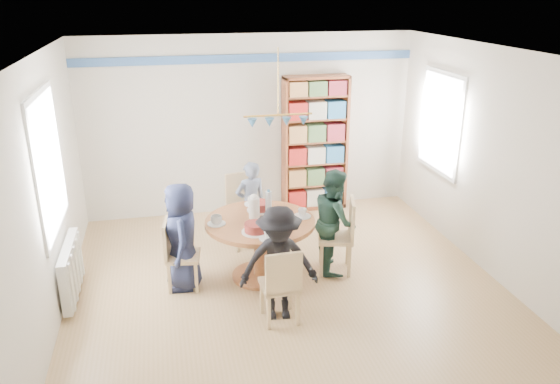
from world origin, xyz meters
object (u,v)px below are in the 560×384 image
object	(u,v)px
chair_near	(281,283)
chair_far	(244,206)
chair_right	(342,232)
person_left	(182,237)
dining_table	(260,235)
bookshelf	(315,145)
person_right	(334,221)
radiator	(71,270)
person_far	(251,204)
person_near	(279,264)
chair_left	(176,251)

from	to	relation	value
chair_near	chair_far	bearing A→B (deg)	92.09
chair_right	person_left	xyz separation A→B (m)	(-1.92, 0.03, 0.12)
chair_far	person_left	bearing A→B (deg)	-130.72
chair_far	chair_near	xyz separation A→B (m)	(0.07, -2.00, -0.07)
dining_table	chair_right	world-z (taller)	chair_right
chair_near	person_left	xyz separation A→B (m)	(-0.95, 0.99, 0.17)
chair_far	bookshelf	distance (m)	1.72
chair_right	person_right	xyz separation A→B (m)	(-0.08, 0.07, 0.13)
radiator	chair_near	bearing A→B (deg)	-24.52
dining_table	chair_near	distance (m)	1.01
dining_table	person_far	xyz separation A→B (m)	(0.04, 0.94, 0.03)
chair_near	person_left	distance (m)	1.38
chair_far	person_far	bearing A→B (deg)	-31.89
person_far	chair_right	bearing A→B (deg)	119.87
chair_right	chair_far	bearing A→B (deg)	135.06
radiator	bookshelf	world-z (taller)	bookshelf
person_far	person_near	bearing A→B (deg)	75.41
person_near	dining_table	bearing A→B (deg)	97.85
person_left	radiator	bearing A→B (deg)	-90.53
chair_near	person_near	size ratio (longest dim) A/B	0.68
dining_table	chair_near	size ratio (longest dim) A/B	1.51
dining_table	person_left	distance (m)	0.92
radiator	person_left	size ratio (longest dim) A/B	0.78
dining_table	chair_right	size ratio (longest dim) A/B	1.38
chair_right	chair_left	bearing A→B (deg)	179.47
chair_left	person_left	world-z (taller)	person_left
radiator	chair_left	distance (m)	1.17
chair_far	person_left	size ratio (longest dim) A/B	0.77
radiator	person_near	distance (m)	2.38
radiator	person_right	xyz separation A→B (m)	(3.08, 0.03, 0.30)
person_right	dining_table	bearing A→B (deg)	97.56
chair_far	chair_left	bearing A→B (deg)	-132.73
chair_far	bookshelf	world-z (taller)	bookshelf
radiator	chair_right	xyz separation A→B (m)	(3.16, -0.04, 0.17)
dining_table	chair_right	bearing A→B (deg)	-2.93
radiator	chair_near	distance (m)	2.41
radiator	person_right	size ratio (longest dim) A/B	0.77
chair_right	person_right	size ratio (longest dim) A/B	0.72
person_left	dining_table	bearing A→B (deg)	91.49
radiator	chair_far	xyz separation A→B (m)	(2.12, 1.00, 0.19)
chair_right	person_right	distance (m)	0.17
chair_far	person_left	distance (m)	1.35
dining_table	person_right	size ratio (longest dim) A/B	1.00
chair_left	bookshelf	bearing A→B (deg)	42.79
radiator	bookshelf	distance (m)	4.02
person_far	bookshelf	distance (m)	1.68
chair_far	bookshelf	bearing A→B (deg)	39.00
dining_table	chair_right	distance (m)	1.01
chair_far	person_near	world-z (taller)	person_near
dining_table	person_left	xyz separation A→B (m)	(-0.92, -0.02, 0.08)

